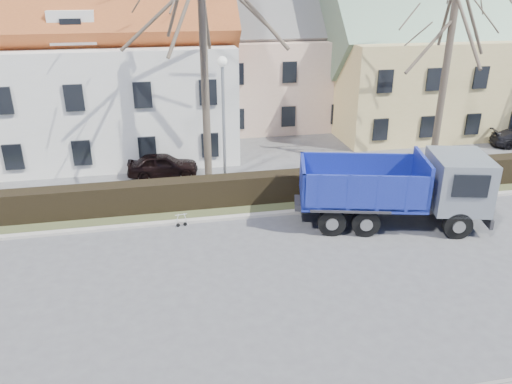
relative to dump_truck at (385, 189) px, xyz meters
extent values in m
plane|color=#4F4F52|center=(-4.61, -2.95, -1.55)|extent=(120.00, 120.00, 0.00)
cube|color=#ADA69C|center=(-4.61, 1.65, -1.49)|extent=(80.00, 0.30, 0.12)
cube|color=#404728|center=(-4.61, 3.25, -1.50)|extent=(80.00, 3.00, 0.10)
cube|color=black|center=(-4.61, 3.05, -0.90)|extent=(60.00, 0.90, 1.30)
imported|color=black|center=(-8.78, 7.32, -0.95)|extent=(3.62, 1.57, 1.21)
camera|label=1|loc=(-8.86, -17.25, 7.78)|focal=35.00mm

